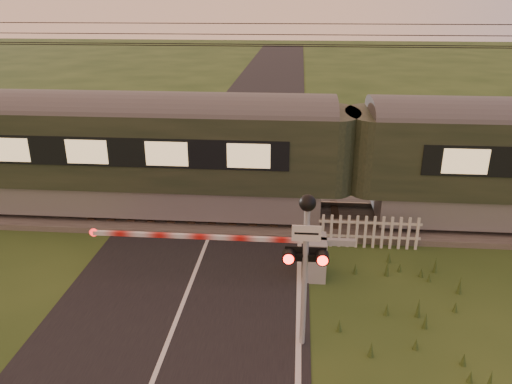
# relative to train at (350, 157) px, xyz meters

# --- Properties ---
(ground) EXTENTS (160.00, 160.00, 0.00)m
(ground) POSITION_rel_train_xyz_m (-4.24, -6.50, -2.15)
(ground) COLOR #253D17
(ground) RESTS_ON ground
(road) EXTENTS (6.00, 140.00, 0.03)m
(road) POSITION_rel_train_xyz_m (-4.23, -6.73, -2.14)
(road) COLOR black
(road) RESTS_ON ground
(track_bed) EXTENTS (140.00, 3.40, 0.39)m
(track_bed) POSITION_rel_train_xyz_m (-4.24, 0.00, -2.09)
(track_bed) COLOR #47423D
(track_bed) RESTS_ON ground
(overhead_wires) EXTENTS (120.00, 0.62, 0.62)m
(overhead_wires) POSITION_rel_train_xyz_m (-4.24, 0.00, 3.57)
(overhead_wires) COLOR black
(overhead_wires) RESTS_ON ground
(train) EXTENTS (40.09, 2.76, 3.73)m
(train) POSITION_rel_train_xyz_m (0.00, 0.00, 0.00)
(train) COLOR slate
(train) RESTS_ON ground
(boom_gate) EXTENTS (6.95, 0.84, 1.12)m
(boom_gate) POSITION_rel_train_xyz_m (-1.43, -3.62, -1.54)
(boom_gate) COLOR gray
(boom_gate) RESTS_ON ground
(crossing_signal) EXTENTS (0.86, 0.35, 3.37)m
(crossing_signal) POSITION_rel_train_xyz_m (-1.42, -6.40, 0.17)
(crossing_signal) COLOR gray
(crossing_signal) RESTS_ON ground
(picket_fence) EXTENTS (2.93, 0.08, 1.00)m
(picket_fence) POSITION_rel_train_xyz_m (0.51, -1.89, -1.65)
(picket_fence) COLOR silver
(picket_fence) RESTS_ON ground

